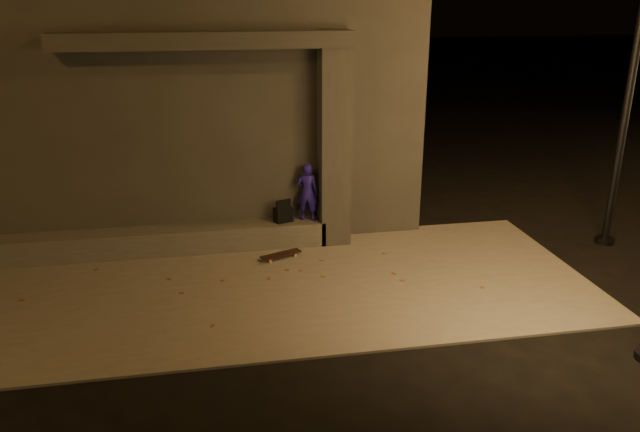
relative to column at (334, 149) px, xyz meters
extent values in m
plane|color=black|center=(-1.70, -3.75, -1.84)|extent=(120.00, 120.00, 0.00)
cube|color=slate|center=(-1.70, -1.75, -1.82)|extent=(11.00, 4.40, 0.04)
cube|color=#3A3735|center=(-2.70, 2.75, 0.76)|extent=(9.00, 5.00, 5.20)
cube|color=#4F4D47|center=(-3.20, 0.00, -1.58)|extent=(6.00, 0.55, 0.45)
cube|color=#3A3735|center=(0.00, 0.00, 0.00)|extent=(0.55, 0.55, 3.60)
cube|color=#3A3735|center=(-2.20, 0.05, 1.94)|extent=(5.00, 0.70, 0.28)
imported|color=#22158C|center=(-0.50, 0.00, -0.80)|extent=(0.46, 0.36, 1.10)
cube|color=black|center=(-0.96, 0.00, -1.22)|extent=(0.37, 0.30, 0.26)
cube|color=black|center=(-0.96, 0.00, -0.99)|extent=(0.28, 0.13, 0.19)
cube|color=black|center=(-1.10, -0.67, -1.72)|extent=(0.78, 0.47, 0.02)
cylinder|color=tan|center=(-0.89, -0.51, -1.77)|extent=(0.06, 0.05, 0.05)
cylinder|color=tan|center=(-0.83, -0.64, -1.77)|extent=(0.06, 0.05, 0.05)
cylinder|color=tan|center=(-1.36, -0.70, -1.77)|extent=(0.06, 0.05, 0.05)
cylinder|color=tan|center=(-1.31, -0.84, -1.77)|extent=(0.06, 0.05, 0.05)
cube|color=#99999E|center=(-0.86, -0.58, -1.74)|extent=(0.10, 0.16, 0.02)
cube|color=#99999E|center=(-1.33, -0.77, -1.74)|extent=(0.10, 0.16, 0.02)
cylinder|color=black|center=(5.11, -0.97, 1.56)|extent=(0.14, 0.14, 6.79)
cylinder|color=black|center=(5.11, -0.97, -1.79)|extent=(0.36, 0.36, 0.10)
camera|label=1|loc=(-2.27, -10.88, 2.67)|focal=35.00mm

